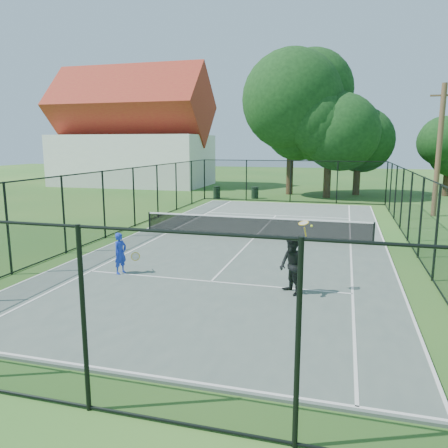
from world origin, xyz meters
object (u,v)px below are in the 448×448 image
(tennis_net, at_px, (254,227))
(utility_pole, at_px, (439,150))
(trash_bin_left, at_px, (217,192))
(player_black, at_px, (292,266))
(trash_bin_right, at_px, (255,193))
(player_blue, at_px, (121,253))

(tennis_net, relative_size, utility_pole, 1.35)
(trash_bin_left, xyz_separation_m, utility_pole, (14.60, -4.77, 3.33))
(utility_pole, bearing_deg, player_black, -111.91)
(player_black, bearing_deg, trash_bin_right, 104.11)
(trash_bin_left, height_order, utility_pole, utility_pole)
(utility_pole, relative_size, player_blue, 5.65)
(tennis_net, distance_m, player_blue, 7.04)
(trash_bin_right, height_order, utility_pole, utility_pole)
(player_blue, bearing_deg, trash_bin_left, 97.70)
(trash_bin_left, distance_m, player_black, 22.20)
(trash_bin_left, height_order, trash_bin_right, trash_bin_left)
(trash_bin_right, bearing_deg, utility_pole, -24.62)
(tennis_net, bearing_deg, player_blue, -115.63)
(player_blue, height_order, player_black, player_black)
(trash_bin_left, xyz_separation_m, player_blue, (2.72, -20.11, 0.25))
(tennis_net, distance_m, trash_bin_right, 14.65)
(trash_bin_left, bearing_deg, player_blue, -82.30)
(utility_pole, relative_size, player_black, 3.70)
(tennis_net, distance_m, utility_pole, 13.02)
(trash_bin_right, distance_m, player_blue, 20.71)
(trash_bin_right, distance_m, utility_pole, 13.31)
(tennis_net, distance_m, player_black, 7.29)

